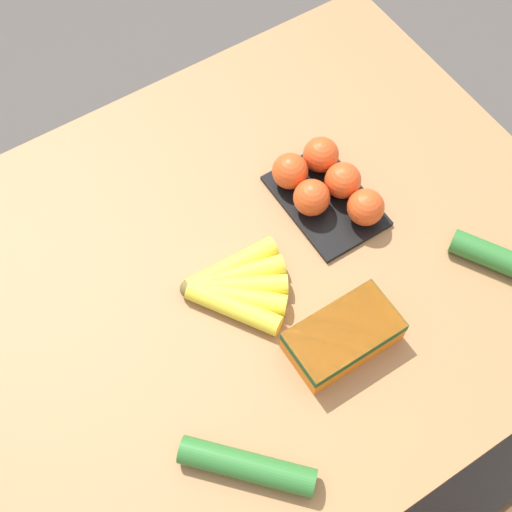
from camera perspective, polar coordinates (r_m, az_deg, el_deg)
name	(u,v)px	position (r m, az deg, el deg)	size (l,w,h in m)	color
ground_plane	(256,392)	(1.99, 0.00, -10.82)	(12.00, 12.00, 0.00)	#4C4742
dining_table	(256,288)	(1.39, 0.00, -2.56)	(1.20, 0.98, 0.74)	#9E7044
banana_bunch	(234,287)	(1.26, -1.75, -2.48)	(0.19, 0.18, 0.04)	brown
tomato_pack	(326,185)	(1.36, 5.62, 5.66)	(0.15, 0.22, 0.08)	black
carrot_bag	(343,335)	(1.22, 7.00, -6.31)	(0.19, 0.10, 0.06)	orange
cucumber_near	(510,263)	(1.36, 19.62, -0.55)	(0.15, 0.21, 0.04)	#2D702D
cucumber_far	(247,466)	(1.15, -0.72, -16.47)	(0.18, 0.19, 0.04)	#2D702D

